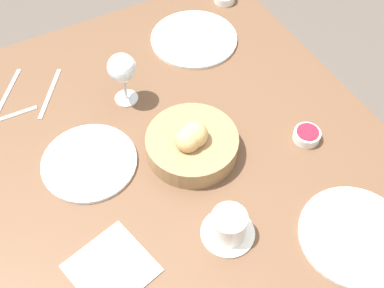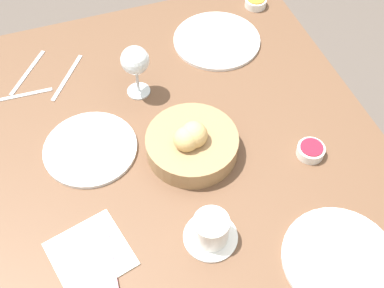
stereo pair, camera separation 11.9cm
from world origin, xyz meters
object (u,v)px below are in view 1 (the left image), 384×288
Objects in this scene: bread_basket at (192,144)px; coffee_cup at (229,226)px; plate_near_left at (355,236)px; spoon_coffee at (11,116)px; plate_far_center at (89,162)px; plate_near_right at (194,39)px; jam_bowl_berry at (307,135)px; napkin at (111,268)px; wine_glass at (122,69)px; knife_silver at (50,93)px; cell_phone at (119,276)px; fork_silver at (7,93)px.

bread_basket reaches higher than coffee_cup.
plate_near_left reaches higher than spoon_coffee.
bread_basket is at bearing 28.47° from plate_near_left.
coffee_cup is at bearing 170.85° from bread_basket.
plate_far_center reaches higher than spoon_coffee.
plate_far_center is 1.94× the size of coffee_cup.
plate_near_right is 0.58m from spoon_coffee.
jam_bowl_berry reaches higher than napkin.
wine_glass is (-0.13, 0.28, 0.11)m from plate_near_right.
plate_near_right is 0.46m from knife_silver.
jam_bowl_berry is 0.70m from knife_silver.
bread_basket is 0.27m from wine_glass.
napkin is (-0.52, -0.07, 0.00)m from spoon_coffee.
spoon_coffee is (-0.03, 0.12, 0.00)m from knife_silver.
wine_glass reaches higher than jam_bowl_berry.
coffee_cup reaches higher than spoon_coffee.
wine_glass reaches higher than plate_far_center.
plate_far_center is at bearing -11.94° from napkin.
plate_near_left is at bearing -110.67° from napkin.
jam_bowl_berry is at bearing -14.66° from plate_near_left.
knife_silver is 0.58m from cell_phone.
napkin is at bearing -174.86° from fork_silver.
spoon_coffee is 0.53m from napkin.
wine_glass is at bearing 114.11° from plate_near_right.
jam_bowl_berry is 0.58m from cell_phone.
fork_silver is at bearing 19.00° from plate_far_center.
plate_near_left is at bearing -151.53° from bread_basket.
bread_basket reaches higher than cell_phone.
wine_glass is at bearing -25.60° from cell_phone.
knife_silver is (0.37, 0.25, -0.03)m from bread_basket.
napkin is (0.19, 0.50, -0.00)m from plate_near_left.
bread_basket is at bearing 69.69° from jam_bowl_berry.
plate_near_right is 0.56m from fork_silver.
bread_basket is 3.33× the size of jam_bowl_berry.
plate_far_center is 0.35m from fork_silver.
wine_glass is 0.50m from jam_bowl_berry.
wine_glass is 0.81× the size of napkin.
napkin is (0.05, 0.26, -0.03)m from coffee_cup.
plate_near_left is 0.52m from cell_phone.
napkin reaches higher than fork_silver.
jam_bowl_berry is 0.36× the size of napkin.
knife_silver is at bearing 90.59° from plate_near_right.
fork_silver is at bearing 61.36° from knife_silver.
plate_near_left is 1.62× the size of cell_phone.
spoon_coffee is at bearing 103.90° from knife_silver.
plate_near_right is 0.53m from plate_far_center.
bread_basket is at bearing -140.07° from fork_silver.
bread_basket is 0.91× the size of plate_near_left.
jam_bowl_berry is at bearing -67.04° from coffee_cup.
spoon_coffee is (0.09, 0.30, -0.11)m from wine_glass.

